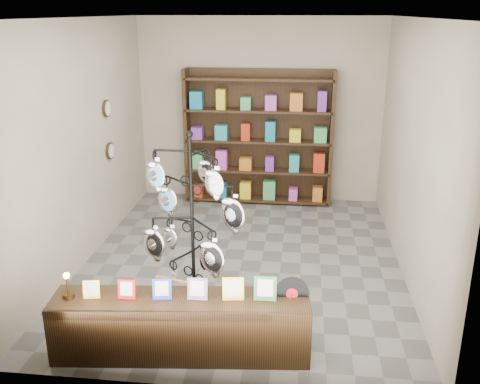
# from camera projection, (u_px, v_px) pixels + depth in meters

# --- Properties ---
(ground) EXTENTS (5.00, 5.00, 0.00)m
(ground) POSITION_uv_depth(u_px,v_px,m) (243.00, 260.00, 6.94)
(ground) COLOR slate
(ground) RESTS_ON ground
(room_envelope) EXTENTS (5.00, 5.00, 5.00)m
(room_envelope) POSITION_uv_depth(u_px,v_px,m) (243.00, 119.00, 6.34)
(room_envelope) COLOR #BCB098
(room_envelope) RESTS_ON ground
(display_tree) EXTENTS (1.10, 1.09, 2.04)m
(display_tree) POSITION_uv_depth(u_px,v_px,m) (192.00, 218.00, 5.16)
(display_tree) COLOR black
(display_tree) RESTS_ON ground
(front_shelf) EXTENTS (2.41, 0.71, 0.84)m
(front_shelf) POSITION_uv_depth(u_px,v_px,m) (181.00, 326.00, 4.97)
(front_shelf) COLOR black
(front_shelf) RESTS_ON ground
(back_shelving) EXTENTS (2.42, 0.36, 2.20)m
(back_shelving) POSITION_uv_depth(u_px,v_px,m) (258.00, 142.00, 8.77)
(back_shelving) COLOR black
(back_shelving) RESTS_ON ground
(wall_clocks) EXTENTS (0.03, 0.24, 0.84)m
(wall_clocks) POSITION_uv_depth(u_px,v_px,m) (109.00, 130.00, 7.42)
(wall_clocks) COLOR black
(wall_clocks) RESTS_ON ground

